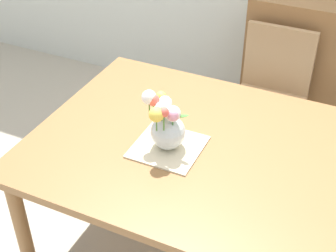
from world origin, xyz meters
name	(u,v)px	position (x,y,z in m)	size (l,w,h in m)	color
ground_plane	(187,247)	(0.00, 0.00, 0.00)	(12.00, 12.00, 0.00)	#B7AD99
dining_table	(190,156)	(0.00, 0.00, 0.64)	(1.43, 1.18, 0.72)	olive
chair_far	(271,91)	(0.15, 0.93, 0.52)	(0.42, 0.42, 0.90)	tan
placemat	(168,147)	(-0.08, -0.08, 0.73)	(0.30, 0.30, 0.01)	beige
flower_vase	(166,124)	(-0.08, -0.08, 0.86)	(0.22, 0.21, 0.27)	silver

